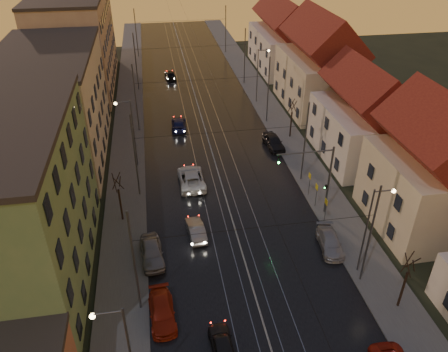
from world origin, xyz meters
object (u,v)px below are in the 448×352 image
street_lamp_0 (124,348)px  driving_car_4 (170,75)px  driving_car_1 (196,230)px  traffic_light_mast (320,173)px  parked_left_3 (152,252)px  street_lamp_3 (260,70)px  parked_left_2 (162,312)px  street_lamp_1 (371,223)px  street_lamp_2 (130,127)px  parked_right_1 (330,242)px  driving_car_2 (191,178)px  driving_car_3 (179,124)px  parked_right_2 (274,142)px  driving_car_0 (222,345)px

street_lamp_0 → driving_car_4: bearing=84.1°
street_lamp_0 → driving_car_1: size_ratio=2.03×
driving_car_4 → traffic_light_mast: bearing=100.1°
parked_left_3 → driving_car_4: bearing=79.5°
street_lamp_3 → parked_left_2: size_ratio=1.82×
street_lamp_0 → driving_car_4: (5.83, 56.52, -4.20)m
street_lamp_3 → street_lamp_1: bearing=-90.0°
street_lamp_3 → traffic_light_mast: size_ratio=1.11×
street_lamp_2 → parked_left_3: street_lamp_2 is taller
street_lamp_1 → driving_car_1: 14.98m
street_lamp_3 → driving_car_4: street_lamp_3 is taller
street_lamp_2 → street_lamp_1: bearing=-47.7°
driving_car_4 → parked_right_1: bearing=98.0°
parked_left_2 → driving_car_2: bearing=73.7°
street_lamp_2 → driving_car_4: (5.83, 28.52, -4.20)m
street_lamp_0 → street_lamp_2: size_ratio=1.00×
street_lamp_0 → driving_car_3: (5.70, 36.86, -4.21)m
street_lamp_2 → driving_car_1: 15.04m
parked_right_2 → street_lamp_3: bearing=79.4°
street_lamp_3 → parked_left_3: size_ratio=1.78×
driving_car_0 → parked_right_1: size_ratio=0.86×
street_lamp_0 → street_lamp_2: (0.00, 28.00, 0.00)m
driving_car_4 → parked_right_2: bearing=106.6°
driving_car_1 → parked_left_3: parked_left_3 is taller
driving_car_3 → driving_car_0: bearing=93.8°
parked_left_2 → driving_car_4: bearing=82.2°
parked_left_2 → parked_right_1: size_ratio=1.01×
street_lamp_3 → driving_car_4: (-12.38, 12.52, -4.20)m
traffic_light_mast → driving_car_0: bearing=-129.7°
driving_car_2 → parked_right_1: (10.76, -12.08, -0.15)m
parked_left_2 → driving_car_0: bearing=-45.8°
street_lamp_3 → driving_car_0: street_lamp_3 is taller
parked_left_2 → street_lamp_1: bearing=4.0°
parked_right_2 → street_lamp_0: bearing=-123.9°
street_lamp_1 → driving_car_3: size_ratio=1.72×
street_lamp_1 → driving_car_2: 19.92m
driving_car_2 → driving_car_4: (-0.12, 33.38, -0.10)m
parked_right_1 → driving_car_2: bearing=138.1°
street_lamp_3 → driving_car_2: (-12.26, -20.85, -4.10)m
street_lamp_0 → traffic_light_mast: bearing=43.1°
driving_car_0 → parked_left_2: (-3.80, 3.44, -0.00)m
street_lamp_3 → driving_car_1: (-12.73, -29.35, -4.24)m
street_lamp_1 → driving_car_0: bearing=-155.7°
parked_left_2 → parked_left_3: 6.37m
driving_car_1 → parked_right_2: 18.80m
parked_right_2 → driving_car_4: bearing=107.5°
street_lamp_0 → driving_car_2: size_ratio=1.42×
driving_car_2 → driving_car_3: bearing=-90.2°
driving_car_1 → street_lamp_3: bearing=-118.5°
driving_car_1 → driving_car_2: bearing=-98.2°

